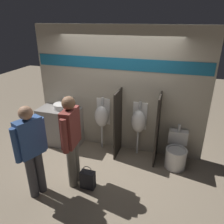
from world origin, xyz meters
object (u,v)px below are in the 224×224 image
at_px(sink_basin, 61,106).
at_px(toilet, 176,154).
at_px(shopping_bag, 88,179).
at_px(urinal_near_counter, 102,116).
at_px(urinal_far, 139,121).
at_px(cell_phone, 68,112).
at_px(person_in_vest, 32,149).
at_px(person_with_lanyard, 71,138).

relative_size(sink_basin, toilet, 0.44).
xyz_separation_m(toilet, shopping_bag, (-1.45, -1.14, -0.11)).
distance_m(urinal_near_counter, urinal_far, 0.83).
distance_m(sink_basin, urinal_near_counter, 0.97).
relative_size(cell_phone, urinal_near_counter, 0.12).
bearing_deg(person_in_vest, toilet, -34.00).
relative_size(urinal_near_counter, urinal_far, 1.00).
relative_size(urinal_far, person_with_lanyard, 0.72).
bearing_deg(person_in_vest, urinal_near_counter, 3.87).
relative_size(cell_phone, person_with_lanyard, 0.08).
distance_m(sink_basin, cell_phone, 0.29).
xyz_separation_m(sink_basin, person_with_lanyard, (0.88, -1.21, -0.02)).
height_order(toilet, shopping_bag, toilet).
distance_m(urinal_near_counter, person_in_vest, 1.81).
bearing_deg(cell_phone, person_in_vest, -83.92).
distance_m(person_in_vest, person_with_lanyard, 0.65).
distance_m(toilet, person_with_lanyard, 2.15).
xyz_separation_m(sink_basin, person_in_vest, (0.40, -1.65, -0.05)).
bearing_deg(person_with_lanyard, urinal_far, -39.55).
height_order(toilet, person_with_lanyard, person_with_lanyard).
xyz_separation_m(cell_phone, urinal_near_counter, (0.71, 0.23, -0.11)).
relative_size(person_with_lanyard, shopping_bag, 3.68).
relative_size(toilet, person_with_lanyard, 0.49).
bearing_deg(shopping_bag, person_in_vest, -153.53).
bearing_deg(urinal_far, person_with_lanyard, -125.07).
height_order(person_in_vest, person_with_lanyard, person_with_lanyard).
xyz_separation_m(sink_basin, shopping_bag, (1.17, -1.26, -0.77)).
height_order(cell_phone, person_with_lanyard, person_with_lanyard).
bearing_deg(toilet, shopping_bag, -141.93).
bearing_deg(person_with_lanyard, toilet, -62.52).
height_order(sink_basin, cell_phone, sink_basin).
height_order(person_with_lanyard, shopping_bag, person_with_lanyard).
bearing_deg(person_with_lanyard, cell_phone, 26.68).
height_order(sink_basin, person_with_lanyard, person_with_lanyard).
xyz_separation_m(urinal_far, person_with_lanyard, (-0.91, -1.29, 0.14)).
xyz_separation_m(sink_basin, toilet, (2.62, -0.13, -0.67)).
bearing_deg(urinal_far, sink_basin, -177.47).
bearing_deg(shopping_bag, sink_basin, 132.68).
xyz_separation_m(sink_basin, urinal_near_counter, (0.95, 0.08, -0.16)).
bearing_deg(urinal_near_counter, cell_phone, -161.70).
xyz_separation_m(cell_phone, toilet, (2.38, 0.03, -0.62)).
bearing_deg(sink_basin, shopping_bag, -47.32).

